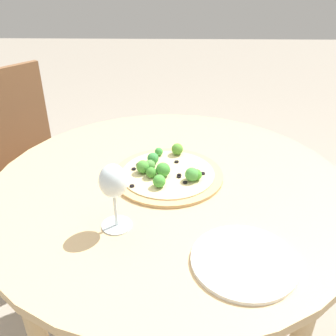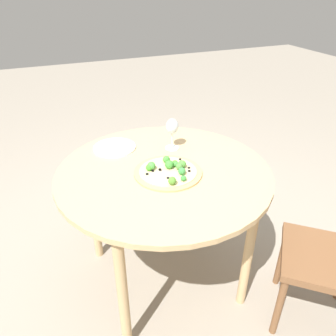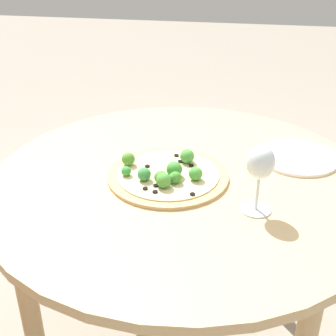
# 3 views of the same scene
# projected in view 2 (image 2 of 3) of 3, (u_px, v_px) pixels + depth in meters

# --- Properties ---
(ground_plane) EXTENTS (12.00, 12.00, 0.00)m
(ground_plane) POSITION_uv_depth(u_px,v_px,m) (165.00, 275.00, 2.05)
(ground_plane) COLOR gray
(dining_table) EXTENTS (1.09, 1.09, 0.77)m
(dining_table) POSITION_uv_depth(u_px,v_px,m) (164.00, 184.00, 1.70)
(dining_table) COLOR tan
(dining_table) RESTS_ON ground_plane
(pizza) EXTENTS (0.34, 0.34, 0.06)m
(pizza) POSITION_uv_depth(u_px,v_px,m) (169.00, 171.00, 1.62)
(pizza) COLOR tan
(pizza) RESTS_ON dining_table
(wine_glass) EXTENTS (0.08, 0.08, 0.18)m
(wine_glass) POSITION_uv_depth(u_px,v_px,m) (172.00, 128.00, 1.80)
(wine_glass) COLOR silver
(wine_glass) RESTS_ON dining_table
(plate_near) EXTENTS (0.24, 0.24, 0.01)m
(plate_near) POSITION_uv_depth(u_px,v_px,m) (115.00, 147.00, 1.86)
(plate_near) COLOR white
(plate_near) RESTS_ON dining_table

